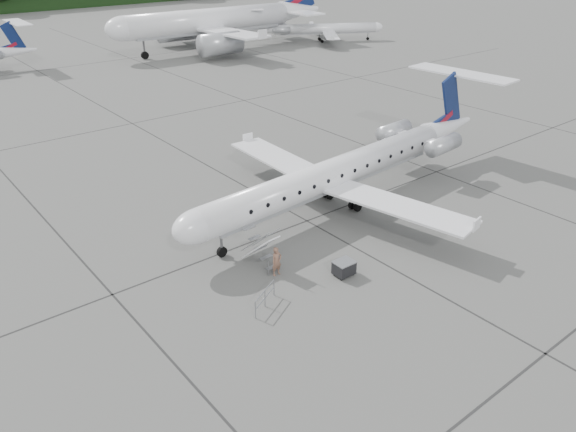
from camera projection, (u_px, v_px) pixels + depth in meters
ground at (404, 221)px, 37.98m from camera, size 320.00×320.00×0.00m
main_regional_jet at (333, 160)px, 38.00m from camera, size 30.11×22.76×7.33m
airstair at (260, 248)px, 32.42m from camera, size 1.04×2.58×2.30m
passenger at (277, 261)px, 31.63m from camera, size 0.64×0.42×1.76m
safety_railing at (265, 299)px, 29.08m from camera, size 1.99×1.09×1.00m
baggage_cart at (344, 268)px, 31.75m from camera, size 1.14×0.94×0.97m
bg_narrowbody at (209, 8)px, 88.53m from camera, size 37.33×27.60×13.02m
bg_regional_right at (326, 24)px, 97.70m from camera, size 28.27×25.81×6.06m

